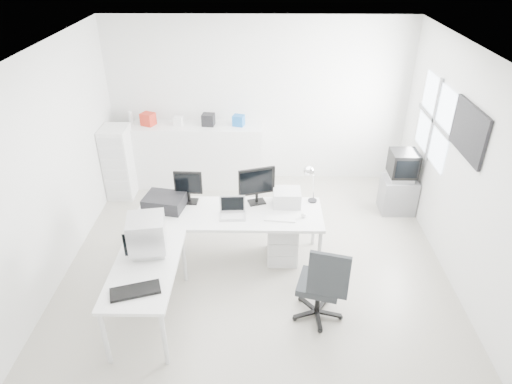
{
  "coord_description": "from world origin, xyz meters",
  "views": [
    {
      "loc": [
        0.08,
        -4.85,
        3.94
      ],
      "look_at": [
        0.0,
        0.2,
        1.0
      ],
      "focal_mm": 32.0,
      "sensor_mm": 36.0,
      "label": 1
    }
  ],
  "objects_px": {
    "laptop": "(233,210)",
    "filing_cabinet": "(119,162)",
    "office_chair": "(319,280)",
    "crt_monitor": "(147,234)",
    "crt_tv": "(403,166)",
    "inkjet_printer": "(165,202)",
    "laser_printer": "(287,197)",
    "lcd_monitor_large": "(257,186)",
    "main_desk": "(230,236)",
    "tv_cabinet": "(398,195)",
    "lcd_monitor_small": "(188,187)",
    "sideboard": "(199,155)",
    "side_desk": "(149,293)",
    "drawer_pedestal": "(282,239)"
  },
  "relations": [
    {
      "from": "laptop",
      "to": "filing_cabinet",
      "type": "height_order",
      "value": "filing_cabinet"
    },
    {
      "from": "office_chair",
      "to": "filing_cabinet",
      "type": "height_order",
      "value": "filing_cabinet"
    },
    {
      "from": "crt_monitor",
      "to": "crt_tv",
      "type": "distance_m",
      "value": 4.03
    },
    {
      "from": "inkjet_printer",
      "to": "filing_cabinet",
      "type": "relative_size",
      "value": 0.42
    },
    {
      "from": "laser_printer",
      "to": "crt_monitor",
      "type": "bearing_deg",
      "value": -146.27
    },
    {
      "from": "crt_monitor",
      "to": "lcd_monitor_large",
      "type": "bearing_deg",
      "value": 32.86
    },
    {
      "from": "main_desk",
      "to": "tv_cabinet",
      "type": "distance_m",
      "value": 2.87
    },
    {
      "from": "crt_tv",
      "to": "filing_cabinet",
      "type": "height_order",
      "value": "filing_cabinet"
    },
    {
      "from": "office_chair",
      "to": "tv_cabinet",
      "type": "xyz_separation_m",
      "value": [
        1.49,
        2.31,
        -0.23
      ]
    },
    {
      "from": "lcd_monitor_small",
      "to": "sideboard",
      "type": "xyz_separation_m",
      "value": [
        -0.13,
        1.89,
        -0.44
      ]
    },
    {
      "from": "lcd_monitor_large",
      "to": "tv_cabinet",
      "type": "height_order",
      "value": "lcd_monitor_large"
    },
    {
      "from": "crt_tv",
      "to": "filing_cabinet",
      "type": "xyz_separation_m",
      "value": [
        -4.5,
        0.44,
        -0.19
      ]
    },
    {
      "from": "side_desk",
      "to": "lcd_monitor_large",
      "type": "xyz_separation_m",
      "value": [
        1.2,
        1.35,
        0.63
      ]
    },
    {
      "from": "main_desk",
      "to": "inkjet_printer",
      "type": "height_order",
      "value": "inkjet_printer"
    },
    {
      "from": "drawer_pedestal",
      "to": "office_chair",
      "type": "relative_size",
      "value": 0.58
    },
    {
      "from": "crt_monitor",
      "to": "inkjet_printer",
      "type": "bearing_deg",
      "value": 80.35
    },
    {
      "from": "crt_monitor",
      "to": "office_chair",
      "type": "bearing_deg",
      "value": -14.97
    },
    {
      "from": "lcd_monitor_large",
      "to": "drawer_pedestal",
      "type": "bearing_deg",
      "value": -47.71
    },
    {
      "from": "side_desk",
      "to": "laser_printer",
      "type": "height_order",
      "value": "laser_printer"
    },
    {
      "from": "sideboard",
      "to": "filing_cabinet",
      "type": "relative_size",
      "value": 1.81
    },
    {
      "from": "inkjet_printer",
      "to": "main_desk",
      "type": "bearing_deg",
      "value": 3.95
    },
    {
      "from": "laser_printer",
      "to": "filing_cabinet",
      "type": "relative_size",
      "value": 0.3
    },
    {
      "from": "drawer_pedestal",
      "to": "crt_monitor",
      "type": "relative_size",
      "value": 1.18
    },
    {
      "from": "filing_cabinet",
      "to": "inkjet_printer",
      "type": "bearing_deg",
      "value": -56.15
    },
    {
      "from": "office_chair",
      "to": "filing_cabinet",
      "type": "distance_m",
      "value": 4.08
    },
    {
      "from": "office_chair",
      "to": "inkjet_printer",
      "type": "bearing_deg",
      "value": 164.75
    },
    {
      "from": "drawer_pedestal",
      "to": "filing_cabinet",
      "type": "distance_m",
      "value": 3.14
    },
    {
      "from": "filing_cabinet",
      "to": "side_desk",
      "type": "bearing_deg",
      "value": -68.93
    },
    {
      "from": "crt_monitor",
      "to": "tv_cabinet",
      "type": "bearing_deg",
      "value": 22.31
    },
    {
      "from": "laptop",
      "to": "office_chair",
      "type": "relative_size",
      "value": 0.32
    },
    {
      "from": "laptop",
      "to": "office_chair",
      "type": "xyz_separation_m",
      "value": [
        1.02,
        -0.93,
        -0.34
      ]
    },
    {
      "from": "drawer_pedestal",
      "to": "tv_cabinet",
      "type": "xyz_separation_m",
      "value": [
        1.86,
        1.23,
        -0.02
      ]
    },
    {
      "from": "crt_monitor",
      "to": "tv_cabinet",
      "type": "distance_m",
      "value": 4.09
    },
    {
      "from": "inkjet_printer",
      "to": "crt_tv",
      "type": "bearing_deg",
      "value": 29.73
    },
    {
      "from": "main_desk",
      "to": "sideboard",
      "type": "xyz_separation_m",
      "value": [
        -0.68,
        2.14,
        0.17
      ]
    },
    {
      "from": "crt_monitor",
      "to": "laser_printer",
      "type": "bearing_deg",
      "value": 24.12
    },
    {
      "from": "side_desk",
      "to": "crt_monitor",
      "type": "height_order",
      "value": "crt_monitor"
    },
    {
      "from": "laser_printer",
      "to": "tv_cabinet",
      "type": "height_order",
      "value": "laser_printer"
    },
    {
      "from": "laser_printer",
      "to": "crt_tv",
      "type": "relative_size",
      "value": 0.72
    },
    {
      "from": "tv_cabinet",
      "to": "inkjet_printer",
      "type": "bearing_deg",
      "value": -160.93
    },
    {
      "from": "laptop",
      "to": "lcd_monitor_small",
      "type": "bearing_deg",
      "value": 146.51
    },
    {
      "from": "laptop",
      "to": "crt_tv",
      "type": "height_order",
      "value": "crt_tv"
    },
    {
      "from": "lcd_monitor_large",
      "to": "crt_monitor",
      "type": "distance_m",
      "value": 1.63
    },
    {
      "from": "lcd_monitor_large",
      "to": "crt_monitor",
      "type": "height_order",
      "value": "crt_monitor"
    },
    {
      "from": "filing_cabinet",
      "to": "laser_printer",
      "type": "bearing_deg",
      "value": -29.18
    },
    {
      "from": "lcd_monitor_large",
      "to": "crt_monitor",
      "type": "xyz_separation_m",
      "value": [
        -1.2,
        -1.1,
        0.0
      ]
    },
    {
      "from": "lcd_monitor_large",
      "to": "laser_printer",
      "type": "relative_size",
      "value": 1.41
    },
    {
      "from": "lcd_monitor_large",
      "to": "office_chair",
      "type": "relative_size",
      "value": 0.49
    },
    {
      "from": "laptop",
      "to": "sideboard",
      "type": "relative_size",
      "value": 0.15
    },
    {
      "from": "drawer_pedestal",
      "to": "laser_printer",
      "type": "height_order",
      "value": "laser_printer"
    }
  ]
}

